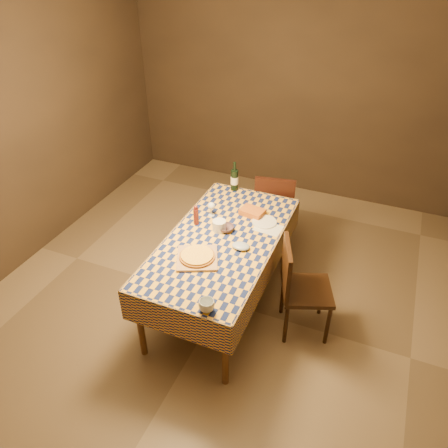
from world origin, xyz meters
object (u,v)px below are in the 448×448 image
object	(u,v)px
pizza	(197,256)
chair_right	(298,284)
bowl	(226,228)
chair_far	(274,207)
dining_table	(222,246)
wine_bottle	(234,180)
cutting_board	(197,258)
white_plate	(264,222)

from	to	relation	value
pizza	chair_right	distance (m)	0.91
bowl	chair_far	world-z (taller)	chair_far
dining_table	wine_bottle	bearing A→B (deg)	104.43
bowl	chair_right	world-z (taller)	chair_right
dining_table	chair_far	distance (m)	1.10
pizza	chair_right	size ratio (longest dim) A/B	0.33
pizza	bowl	size ratio (longest dim) A/B	2.04
dining_table	wine_bottle	distance (m)	0.91
pizza	chair_far	xyz separation A→B (m)	(0.25, 1.42, -0.28)
pizza	cutting_board	bearing A→B (deg)	-90.00
cutting_board	wine_bottle	size ratio (longest dim) A/B	1.06
dining_table	pizza	xyz separation A→B (m)	(-0.08, -0.34, 0.11)
wine_bottle	chair_far	bearing A→B (deg)	29.24
white_plate	chair_right	distance (m)	0.68
chair_right	bowl	bearing A→B (deg)	166.95
bowl	white_plate	distance (m)	0.39
cutting_board	pizza	xyz separation A→B (m)	(0.00, 0.00, 0.02)
dining_table	white_plate	bearing A→B (deg)	55.89
cutting_board	chair_far	xyz separation A→B (m)	(0.25, 1.42, -0.26)
wine_bottle	chair_far	world-z (taller)	wine_bottle
dining_table	bowl	size ratio (longest dim) A/B	12.28
wine_bottle	chair_right	bearing A→B (deg)	-43.44
chair_far	chair_right	size ratio (longest dim) A/B	1.00
pizza	chair_right	xyz separation A→B (m)	(0.81, 0.30, -0.28)
white_plate	chair_far	size ratio (longest dim) A/B	0.25
bowl	chair_far	size ratio (longest dim) A/B	0.16
dining_table	chair_far	world-z (taller)	chair_far
wine_bottle	chair_right	xyz separation A→B (m)	(0.95, -0.90, -0.37)
chair_far	white_plate	bearing A→B (deg)	-81.86
cutting_board	bowl	size ratio (longest dim) A/B	2.22
white_plate	chair_right	xyz separation A→B (m)	(0.46, -0.43, -0.25)
bowl	wine_bottle	distance (m)	0.76
cutting_board	chair_right	bearing A→B (deg)	20.35
dining_table	white_plate	size ratio (longest dim) A/B	7.95
cutting_board	wine_bottle	world-z (taller)	wine_bottle
dining_table	chair_right	xyz separation A→B (m)	(0.73, -0.04, -0.17)
cutting_board	wine_bottle	xyz separation A→B (m)	(-0.14, 1.20, 0.11)
cutting_board	chair_right	world-z (taller)	chair_right
dining_table	chair_far	size ratio (longest dim) A/B	1.98
pizza	dining_table	bearing A→B (deg)	76.75
pizza	wine_bottle	distance (m)	1.21
chair_right	dining_table	bearing A→B (deg)	176.98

